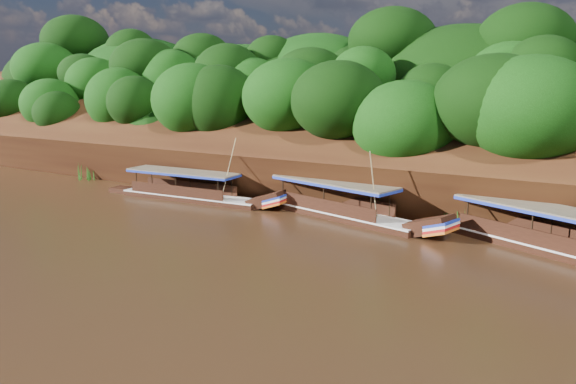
{
  "coord_description": "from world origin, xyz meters",
  "views": [
    {
      "loc": [
        15.19,
        -25.63,
        9.43
      ],
      "look_at": [
        -4.56,
        7.0,
        1.69
      ],
      "focal_mm": 35.0,
      "sensor_mm": 36.0,
      "label": 1
    }
  ],
  "objects": [
    {
      "name": "ground",
      "position": [
        0.0,
        0.0,
        0.0
      ],
      "size": [
        160.0,
        160.0,
        0.0
      ],
      "primitive_type": "plane",
      "color": "black",
      "rests_on": "ground"
    },
    {
      "name": "boat_1",
      "position": [
        -0.33,
        8.15,
        0.56
      ],
      "size": [
        14.51,
        5.4,
        5.51
      ],
      "rotation": [
        0.0,
        0.0,
        -0.24
      ],
      "color": "black",
      "rests_on": "ground"
    },
    {
      "name": "riverbank",
      "position": [
        -0.01,
        22.73,
        1.89
      ],
      "size": [
        120.0,
        30.06,
        19.4
      ],
      "color": "black",
      "rests_on": "ground"
    },
    {
      "name": "reeds",
      "position": [
        -3.07,
        9.49,
        0.86
      ],
      "size": [
        49.36,
        2.29,
        1.99
      ],
      "color": "#255B16",
      "rests_on": "ground"
    },
    {
      "name": "boat_0",
      "position": [
        13.12,
        6.88,
        0.56
      ],
      "size": [
        14.82,
        7.81,
        6.66
      ],
      "rotation": [
        0.0,
        0.0,
        -0.4
      ],
      "color": "black",
      "rests_on": "ground"
    },
    {
      "name": "boat_2",
      "position": [
        -13.01,
        7.48,
        0.51
      ],
      "size": [
        14.52,
        3.0,
        5.52
      ],
      "rotation": [
        0.0,
        0.0,
        0.07
      ],
      "color": "black",
      "rests_on": "ground"
    }
  ]
}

